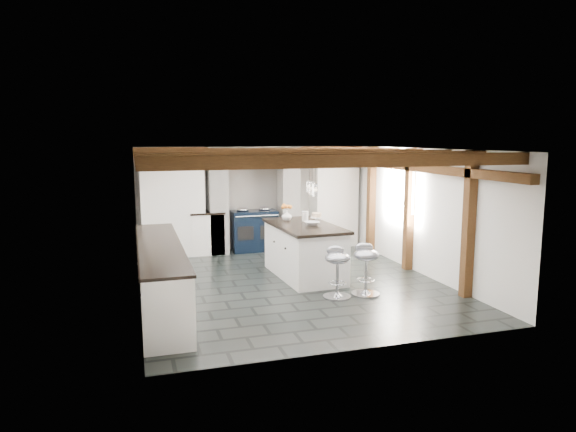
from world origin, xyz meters
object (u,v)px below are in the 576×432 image
object	(u,v)px
range_cooker	(254,230)
kitchen_island	(304,250)
bar_stool_near	(366,263)
bar_stool_far	(337,266)

from	to	relation	value
range_cooker	kitchen_island	world-z (taller)	kitchen_island
kitchen_island	bar_stool_near	distance (m)	1.46
kitchen_island	bar_stool_near	size ratio (longest dim) A/B	2.36
range_cooker	bar_stool_far	world-z (taller)	range_cooker
kitchen_island	bar_stool_near	bearing A→B (deg)	-69.40
range_cooker	bar_stool_far	size ratio (longest dim) A/B	1.23
range_cooker	bar_stool_near	xyz separation A→B (m)	(0.95, -3.74, 0.05)
kitchen_island	bar_stool_far	xyz separation A→B (m)	(0.09, -1.34, 0.02)
bar_stool_near	range_cooker	bearing A→B (deg)	128.80
bar_stool_near	bar_stool_far	xyz separation A→B (m)	(-0.49, 0.00, -0.01)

